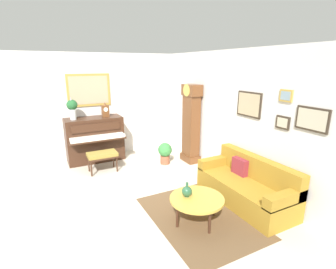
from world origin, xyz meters
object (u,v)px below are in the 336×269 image
object	(u,v)px
coffee_table	(197,199)
mantel_clock	(105,110)
couch	(246,186)
flower_vase	(72,107)
green_jug	(187,191)
piano	(95,139)
potted_plant	(165,152)
grandfather_clock	(191,126)
piano_bench	(102,156)

from	to	relation	value
coffee_table	mantel_clock	world-z (taller)	mantel_clock
couch	flower_vase	size ratio (longest dim) A/B	3.28
couch	mantel_clock	bearing A→B (deg)	-153.59
green_jug	coffee_table	bearing A→B (deg)	43.58
piano	couch	bearing A→B (deg)	30.52
piano	green_jug	bearing A→B (deg)	12.37
potted_plant	coffee_table	bearing A→B (deg)	-15.04
mantel_clock	green_jug	xyz separation A→B (m)	(3.43, 0.43, -0.83)
grandfather_clock	piano	bearing A→B (deg)	-118.32
mantel_clock	grandfather_clock	bearing A→B (deg)	57.83
piano	couch	size ratio (longest dim) A/B	0.76
piano_bench	grandfather_clock	xyz separation A→B (m)	(0.36, 2.24, 0.56)
piano_bench	flower_vase	world-z (taller)	flower_vase
couch	piano_bench	bearing A→B (deg)	-141.90
coffee_table	green_jug	world-z (taller)	green_jug
potted_plant	piano_bench	bearing A→B (deg)	-98.33
piano	coffee_table	xyz separation A→B (m)	(3.56, 0.87, -0.20)
flower_vase	potted_plant	world-z (taller)	flower_vase
piano	coffee_table	distance (m)	3.67
green_jug	piano_bench	bearing A→B (deg)	-163.49
flower_vase	mantel_clock	bearing A→B (deg)	89.97
mantel_clock	flower_vase	bearing A→B (deg)	-90.03
potted_plant	couch	bearing A→B (deg)	11.77
couch	flower_vase	xyz separation A→B (m)	(-3.45, -2.52, 1.17)
piano	piano_bench	xyz separation A→B (m)	(0.84, -0.02, -0.18)
flower_vase	piano_bench	bearing A→B (deg)	29.39
grandfather_clock	coffee_table	size ratio (longest dim) A/B	2.31
couch	flower_vase	distance (m)	4.43
coffee_table	potted_plant	xyz separation A→B (m)	(-2.49, 0.67, -0.07)
piano	green_jug	world-z (taller)	piano
mantel_clock	green_jug	distance (m)	3.56
couch	grandfather_clock	bearing A→B (deg)	175.22
grandfather_clock	green_jug	distance (m)	2.71
piano	green_jug	distance (m)	3.52
piano	potted_plant	size ratio (longest dim) A/B	2.57
mantel_clock	potted_plant	world-z (taller)	mantel_clock
couch	potted_plant	size ratio (longest dim) A/B	3.39
grandfather_clock	flower_vase	size ratio (longest dim) A/B	3.50
flower_vase	piano	bearing A→B (deg)	90.13
grandfather_clock	flower_vase	bearing A→B (deg)	-113.83
piano	flower_vase	distance (m)	1.01
couch	coffee_table	world-z (taller)	couch
grandfather_clock	green_jug	world-z (taller)	grandfather_clock
mantel_clock	potted_plant	size ratio (longest dim) A/B	0.68
mantel_clock	potted_plant	bearing A→B (deg)	48.88
piano	grandfather_clock	xyz separation A→B (m)	(1.20, 2.23, 0.37)
grandfather_clock	potted_plant	distance (m)	0.95
couch	mantel_clock	world-z (taller)	mantel_clock
piano_bench	coffee_table	size ratio (longest dim) A/B	0.80
grandfather_clock	flower_vase	distance (m)	3.01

